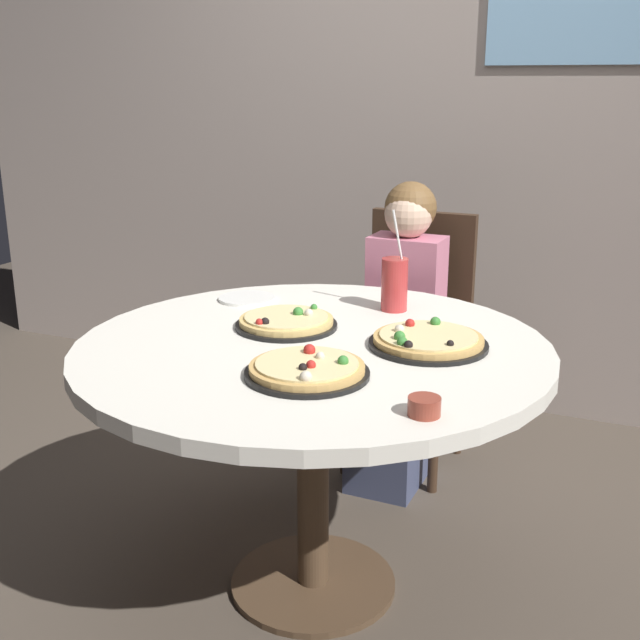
% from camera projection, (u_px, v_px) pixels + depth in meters
% --- Properties ---
extents(ground_plane, '(8.00, 8.00, 0.00)m').
position_uv_depth(ground_plane, '(313.00, 585.00, 2.32)').
color(ground_plane, '#4C4238').
extents(wall_with_window, '(5.20, 0.14, 2.90)m').
position_uv_depth(wall_with_window, '(469.00, 72.00, 3.31)').
color(wall_with_window, '#A8998E').
rests_on(wall_with_window, ground_plane).
extents(dining_table, '(1.27, 1.27, 0.75)m').
position_uv_depth(dining_table, '(313.00, 375.00, 2.13)').
color(dining_table, silver).
rests_on(dining_table, ground_plane).
extents(chair_wooden, '(0.41, 0.41, 0.95)m').
position_uv_depth(chair_wooden, '(414.00, 326.00, 2.99)').
color(chair_wooden, '#382619').
rests_on(chair_wooden, ground_plane).
extents(diner_child, '(0.26, 0.41, 1.08)m').
position_uv_depth(diner_child, '(398.00, 352.00, 2.84)').
color(diner_child, '#3F4766').
rests_on(diner_child, ground_plane).
extents(pizza_veggie, '(0.30, 0.30, 0.05)m').
position_uv_depth(pizza_veggie, '(307.00, 369.00, 1.86)').
color(pizza_veggie, black).
rests_on(pizza_veggie, dining_table).
extents(pizza_cheese, '(0.29, 0.29, 0.05)m').
position_uv_depth(pizza_cheese, '(286.00, 322.00, 2.23)').
color(pizza_cheese, black).
rests_on(pizza_cheese, dining_table).
extents(pizza_pepperoni, '(0.31, 0.31, 0.05)m').
position_uv_depth(pizza_pepperoni, '(428.00, 341.00, 2.06)').
color(pizza_pepperoni, black).
rests_on(pizza_pepperoni, dining_table).
extents(soda_cup, '(0.08, 0.08, 0.31)m').
position_uv_depth(soda_cup, '(395.00, 284.00, 2.38)').
color(soda_cup, '#B73333').
rests_on(soda_cup, dining_table).
extents(sauce_bowl, '(0.07, 0.07, 0.04)m').
position_uv_depth(sauce_bowl, '(424.00, 406.00, 1.64)').
color(sauce_bowl, brown).
rests_on(sauce_bowl, dining_table).
extents(plate_small, '(0.18, 0.18, 0.01)m').
position_uv_depth(plate_small, '(247.00, 298.00, 2.51)').
color(plate_small, white).
rests_on(plate_small, dining_table).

